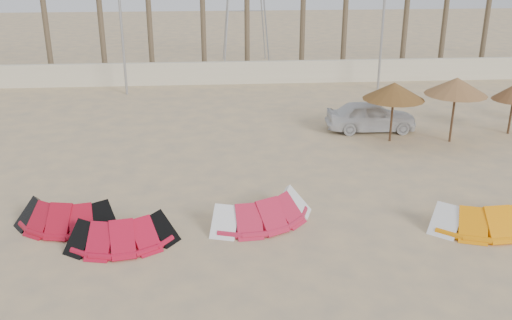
{
  "coord_description": "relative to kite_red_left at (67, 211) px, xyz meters",
  "views": [
    {
      "loc": [
        -1.32,
        -10.88,
        7.79
      ],
      "look_at": [
        0.0,
        6.0,
        1.3
      ],
      "focal_mm": 40.0,
      "sensor_mm": 36.0,
      "label": 1
    }
  ],
  "objects": [
    {
      "name": "ground",
      "position": [
        5.68,
        -4.56,
        -0.42
      ],
      "size": [
        120.0,
        120.0,
        0.0
      ],
      "primitive_type": "plane",
      "color": "tan",
      "rests_on": "ground"
    },
    {
      "name": "boundary_wall",
      "position": [
        5.68,
        17.44,
        0.23
      ],
      "size": [
        60.0,
        0.3,
        1.3
      ],
      "primitive_type": "cube",
      "color": "beige",
      "rests_on": "ground"
    },
    {
      "name": "pylon",
      "position": [
        6.68,
        23.44,
        -0.42
      ],
      "size": [
        3.0,
        3.0,
        14.0
      ],
      "primitive_type": null,
      "color": "#A5A8AD",
      "rests_on": "ground"
    },
    {
      "name": "kite_red_left",
      "position": [
        0.0,
        0.0,
        0.0
      ],
      "size": [
        3.16,
        1.95,
        0.9
      ],
      "color": "#AD0D22",
      "rests_on": "ground"
    },
    {
      "name": "kite_red_mid",
      "position": [
        1.8,
        -1.2,
        -0.0
      ],
      "size": [
        3.11,
        1.94,
        0.9
      ],
      "color": "#B70E29",
      "rests_on": "ground"
    },
    {
      "name": "kite_red_right",
      "position": [
        5.73,
        -0.11,
        0.0
      ],
      "size": [
        3.7,
        2.69,
        0.9
      ],
      "color": "#C41D3C",
      "rests_on": "ground"
    },
    {
      "name": "kite_orange",
      "position": [
        12.22,
        -1.0,
        0.0
      ],
      "size": [
        3.5,
        1.68,
        0.9
      ],
      "color": "orange",
      "rests_on": "ground"
    },
    {
      "name": "parasol_left",
      "position": [
        11.7,
        6.63,
        1.72
      ],
      "size": [
        2.52,
        2.52,
        2.49
      ],
      "color": "#4C331E",
      "rests_on": "ground"
    },
    {
      "name": "parasol_mid",
      "position": [
        14.16,
        6.35,
        1.94
      ],
      "size": [
        2.51,
        2.51,
        2.71
      ],
      "color": "#4C331E",
      "rests_on": "ground"
    },
    {
      "name": "car",
      "position": [
        11.24,
        8.07,
        0.25
      ],
      "size": [
        3.93,
        1.69,
        1.32
      ],
      "primitive_type": "imported",
      "rotation": [
        0.0,
        0.0,
        1.54
      ],
      "color": "silver",
      "rests_on": "ground"
    }
  ]
}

